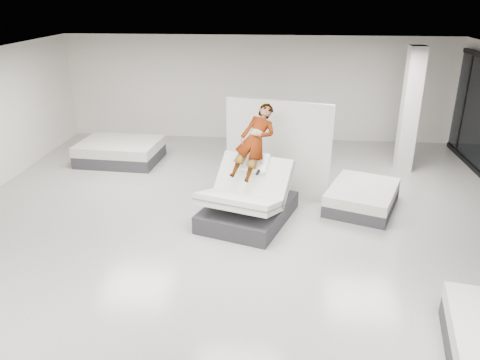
% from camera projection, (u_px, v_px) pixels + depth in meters
% --- Properties ---
extents(room, '(14.00, 14.04, 3.20)m').
position_uv_depth(room, '(236.00, 168.00, 8.03)').
color(room, beige).
rests_on(room, ground).
extents(hero_bed, '(2.10, 2.42, 1.35)m').
position_uv_depth(hero_bed, '(248.00, 202.00, 9.56)').
color(hero_bed, '#323237').
rests_on(hero_bed, floor).
extents(person, '(1.09, 1.73, 1.24)m').
position_uv_depth(person, '(254.00, 156.00, 9.51)').
color(person, slate).
rests_on(person, hero_bed).
extents(remote, '(0.09, 0.15, 0.08)m').
position_uv_depth(remote, '(258.00, 172.00, 9.20)').
color(remote, black).
rests_on(remote, person).
extents(divider_panel, '(2.37, 0.77, 2.21)m').
position_uv_depth(divider_panel, '(277.00, 149.00, 10.56)').
color(divider_panel, silver).
rests_on(divider_panel, floor).
extents(flat_bed_right_far, '(1.86, 2.12, 0.48)m').
position_uv_depth(flat_bed_right_far, '(362.00, 197.00, 10.20)').
color(flat_bed_right_far, '#323237').
rests_on(flat_bed_right_far, floor).
extents(flat_bed_left_far, '(2.22, 1.73, 0.58)m').
position_uv_depth(flat_bed_left_far, '(120.00, 151.00, 12.93)').
color(flat_bed_left_far, '#323237').
rests_on(flat_bed_left_far, floor).
extents(column, '(0.40, 0.40, 3.20)m').
position_uv_depth(column, '(410.00, 111.00, 11.85)').
color(column, silver).
rests_on(column, floor).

